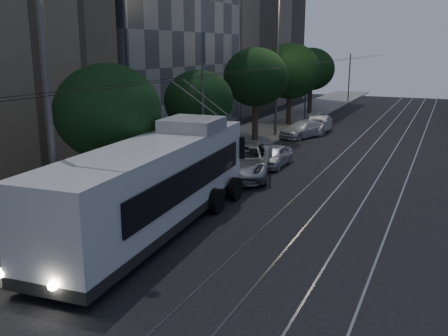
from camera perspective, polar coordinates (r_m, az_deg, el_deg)
ground at (r=16.19m, az=-1.50°, el=-11.33°), size 120.00×120.00×0.00m
sidewalk at (r=36.62m, az=1.63°, el=3.06°), size 5.00×90.00×0.15m
tram_rails at (r=34.10m, az=17.31°, el=1.52°), size 4.52×90.00×0.02m
overhead_wires at (r=35.24m, az=5.49°, el=8.16°), size 2.23×90.00×6.00m
trolleybus at (r=19.07m, az=-7.79°, el=-1.76°), size 3.73×13.15×5.63m
pickup_silver at (r=27.01m, az=2.23°, el=0.92°), size 4.45×6.79×1.74m
car_white_a at (r=29.34m, az=5.72°, el=1.38°), size 1.46×3.61×1.23m
car_white_b at (r=39.05m, az=9.01°, el=4.39°), size 3.32×4.69×1.26m
car_white_c at (r=41.35m, az=10.74°, el=4.89°), size 1.49×4.10×1.34m
car_white_d at (r=44.73m, az=10.37°, el=5.54°), size 1.74×3.90×1.30m
tree_1 at (r=22.21m, az=-13.13°, el=6.25°), size 4.62×4.62×6.19m
tree_2 at (r=28.35m, az=-2.89°, el=7.57°), size 3.91×3.91×5.61m
tree_3 at (r=36.43m, az=3.65°, el=10.30°), size 4.66×4.66×6.81m
tree_4 at (r=44.23m, az=7.55°, el=10.90°), size 5.31×5.31×7.16m
tree_5 at (r=52.27m, az=9.92°, el=11.05°), size 4.75×4.75×6.75m
streetlamp_near at (r=16.55m, az=-18.63°, el=9.79°), size 2.38×0.44×9.81m
streetlamp_far at (r=38.44m, az=6.74°, el=13.45°), size 2.69×0.44×11.29m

